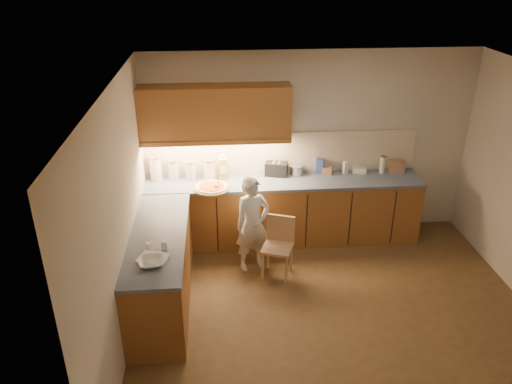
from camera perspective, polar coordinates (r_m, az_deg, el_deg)
The scene contains 24 objects.
room at distance 5.01m, azimuth 10.31°, elevation 1.37°, with size 4.54×4.50×2.62m.
l_counter at distance 6.52m, azimuth -1.11°, elevation -4.13°, with size 3.77×2.62×0.92m.
backsplash at distance 6.92m, azimuth 2.98°, elevation 4.51°, with size 3.75×0.02×0.58m, color beige.
upper_cabinets at distance 6.50m, azimuth -4.69°, elevation 9.00°, with size 1.95×0.36×0.73m.
pizza_on_board at distance 6.53m, azimuth -5.06°, elevation 0.53°, with size 0.47×0.47×0.19m.
child at distance 6.26m, azimuth -0.40°, elevation -3.72°, with size 0.46×0.30×1.26m, color silver.
wooden_chair at distance 6.22m, azimuth 2.60°, elevation -5.79°, with size 0.46×0.46×0.79m.
mixing_bowl at distance 5.06m, azimuth -11.84°, elevation -7.88°, with size 0.25×0.25×0.06m, color silver.
canister_a at distance 6.85m, azimuth -11.39°, elevation 2.72°, with size 0.17×0.17×0.34m.
canister_b at distance 6.85m, azimuth -9.38°, elevation 2.59°, with size 0.15×0.15×0.27m.
canister_c at distance 6.79m, azimuth -7.48°, elevation 2.49°, with size 0.14×0.14×0.27m.
canister_d at distance 6.79m, azimuth -5.30°, elevation 2.67°, with size 0.17×0.17×0.28m.
oil_jug at distance 6.76m, azimuth -3.78°, elevation 2.75°, with size 0.13×0.10×0.34m.
toaster at distance 6.88m, azimuth 2.34°, elevation 2.65°, with size 0.33×0.25×0.20m.
steel_pot at distance 6.93m, azimuth 4.62°, elevation 2.52°, with size 0.18×0.18×0.14m.
blue_box at distance 6.99m, azimuth 7.33°, elevation 2.96°, with size 0.11×0.07×0.21m, color navy.
card_box_a at distance 7.01m, azimuth 8.06°, elevation 2.45°, with size 0.14×0.10×0.10m, color tan.
white_bottle at distance 7.05m, azimuth 10.18°, elevation 2.77°, with size 0.06×0.06×0.17m, color white.
flat_pack at distance 7.14m, azimuth 11.72°, elevation 2.50°, with size 0.19×0.13×0.08m, color silver.
tall_jar at distance 7.16m, azimuth 14.27°, elevation 3.07°, with size 0.08×0.08×0.25m.
card_box_b at distance 7.26m, azimuth 15.78°, elevation 2.80°, with size 0.20×0.16×0.16m, color #9D7354.
dough_cloth at distance 5.16m, azimuth -11.70°, elevation -7.43°, with size 0.29×0.22×0.02m, color white.
spice_jar_a at distance 5.32m, azimuth -12.19°, elevation -6.07°, with size 0.05×0.05×0.07m, color silver.
spice_jar_b at distance 5.29m, azimuth -10.42°, elevation -6.00°, with size 0.06×0.06×0.08m, color silver.
Camera 1 is at (-1.27, -4.40, 3.70)m, focal length 35.00 mm.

